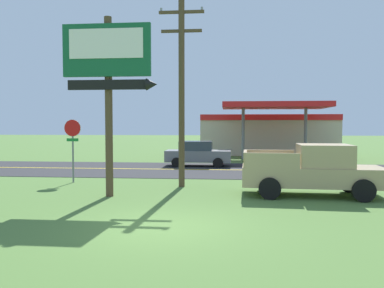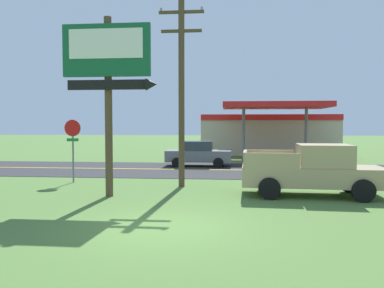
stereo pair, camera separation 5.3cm
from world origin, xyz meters
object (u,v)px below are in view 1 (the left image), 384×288
(stop_sign, at_px, (73,139))
(utility_pole, at_px, (182,88))
(pickup_tan_parked_on_lawn, at_px, (313,171))
(motel_sign, at_px, (109,70))
(car_grey_near_lane, at_px, (198,154))
(gas_station, at_px, (267,133))

(stop_sign, xyz_separation_m, utility_pole, (5.21, -0.74, 2.28))
(utility_pole, xyz_separation_m, pickup_tan_parked_on_lawn, (5.24, -1.68, -3.34))
(motel_sign, distance_m, stop_sign, 5.17)
(utility_pole, relative_size, car_grey_near_lane, 1.91)
(stop_sign, relative_size, gas_station, 0.25)
(stop_sign, bearing_deg, motel_sign, -49.94)
(utility_pole, distance_m, car_grey_near_lane, 9.04)
(utility_pole, height_order, car_grey_near_lane, utility_pole)
(pickup_tan_parked_on_lawn, xyz_separation_m, car_grey_near_lane, (-5.22, 10.03, -0.13))
(motel_sign, bearing_deg, pickup_tan_parked_on_lawn, 7.25)
(utility_pole, distance_m, gas_station, 20.52)
(motel_sign, relative_size, pickup_tan_parked_on_lawn, 1.27)
(car_grey_near_lane, bearing_deg, pickup_tan_parked_on_lawn, -62.52)
(motel_sign, height_order, stop_sign, motel_sign)
(gas_station, height_order, car_grey_near_lane, gas_station)
(motel_sign, height_order, gas_station, motel_sign)
(motel_sign, distance_m, gas_station, 23.79)
(stop_sign, bearing_deg, pickup_tan_parked_on_lawn, -13.01)
(pickup_tan_parked_on_lawn, height_order, car_grey_near_lane, pickup_tan_parked_on_lawn)
(utility_pole, relative_size, pickup_tan_parked_on_lawn, 1.52)
(motel_sign, bearing_deg, gas_station, 70.42)
(utility_pole, relative_size, gas_station, 0.67)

